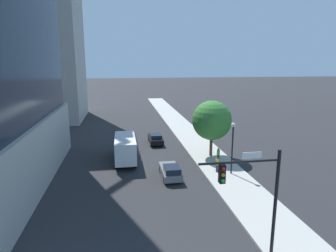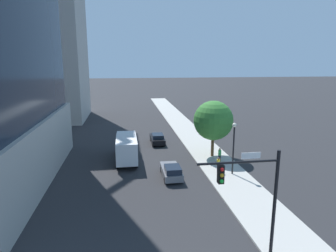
{
  "view_description": "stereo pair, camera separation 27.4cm",
  "coord_description": "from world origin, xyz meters",
  "views": [
    {
      "loc": [
        -2.86,
        -11.26,
        11.48
      ],
      "look_at": [
        0.47,
        9.51,
        6.85
      ],
      "focal_mm": 31.39,
      "sensor_mm": 36.0,
      "label": 1
    },
    {
      "loc": [
        -2.59,
        -11.3,
        11.48
      ],
      "look_at": [
        0.47,
        9.51,
        6.85
      ],
      "focal_mm": 31.39,
      "sensor_mm": 36.0,
      "label": 2
    }
  ],
  "objects": [
    {
      "name": "sidewalk",
      "position": [
        7.59,
        20.0,
        0.07
      ],
      "size": [
        4.47,
        120.0,
        0.15
      ],
      "primitive_type": "cube",
      "color": "#B2AFA8",
      "rests_on": "ground"
    },
    {
      "name": "pedestrian_green_shirt",
      "position": [
        7.93,
        19.58,
        1.01
      ],
      "size": [
        0.34,
        0.34,
        1.68
      ],
      "color": "black",
      "rests_on": "sidewalk"
    },
    {
      "name": "street_tree",
      "position": [
        7.8,
        22.0,
        4.56
      ],
      "size": [
        4.76,
        4.76,
        6.8
      ],
      "color": "brown",
      "rests_on": "sidewalk"
    },
    {
      "name": "box_truck",
      "position": [
        -2.59,
        22.05,
        1.74
      ],
      "size": [
        2.34,
        7.9,
        3.02
      ],
      "color": "silver",
      "rests_on": "ground"
    },
    {
      "name": "street_lamp",
      "position": [
        8.12,
        15.97,
        3.69
      ],
      "size": [
        0.44,
        0.44,
        5.35
      ],
      "color": "black",
      "rests_on": "sidewalk"
    },
    {
      "name": "car_gray",
      "position": [
        1.79,
        16.14,
        0.71
      ],
      "size": [
        1.79,
        4.44,
        1.48
      ],
      "color": "slate",
      "rests_on": "ground"
    },
    {
      "name": "construction_building",
      "position": [
        -17.01,
        50.53,
        19.26
      ],
      "size": [
        13.8,
        24.36,
        44.09
      ],
      "color": "#B2AFA8",
      "rests_on": "ground"
    },
    {
      "name": "car_black",
      "position": [
        1.79,
        28.99,
        0.72
      ],
      "size": [
        1.81,
        4.62,
        1.46
      ],
      "color": "black",
      "rests_on": "ground"
    },
    {
      "name": "traffic_light_pole",
      "position": [
        4.33,
        3.17,
        4.58
      ],
      "size": [
        4.75,
        0.48,
        6.53
      ],
      "color": "black",
      "rests_on": "sidewalk"
    },
    {
      "name": "pedestrian_yellow_shirt",
      "position": [
        6.82,
        16.61,
        0.96
      ],
      "size": [
        0.34,
        0.34,
        1.6
      ],
      "color": "#38334C",
      "rests_on": "sidewalk"
    }
  ]
}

